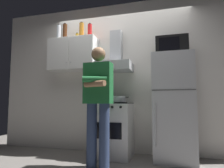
{
  "coord_description": "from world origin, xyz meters",
  "views": [
    {
      "loc": [
        0.84,
        -3.0,
        0.85
      ],
      "look_at": [
        0.0,
        0.0,
        1.15
      ],
      "focal_mm": 32.73,
      "sensor_mm": 36.0,
      "label": 1
    }
  ],
  "objects_px": {
    "refrigerator": "(173,107)",
    "person_standing": "(98,100)",
    "stove_oven": "(113,129)",
    "bottle_liquor_amber": "(82,31)",
    "microwave": "(172,47)",
    "bottle_soda_red": "(90,31)",
    "bottle_vodka_clear": "(59,33)",
    "upper_cabinet": "(73,55)",
    "bottle_spice_jar": "(77,36)",
    "range_hood": "(115,60)",
    "bottle_rum_dark": "(65,32)",
    "cooking_pot": "(119,99)"
  },
  "relations": [
    {
      "from": "bottle_vodka_clear",
      "to": "bottle_soda_red",
      "type": "xyz_separation_m",
      "value": [
        0.65,
        -0.03,
        -0.03
      ]
    },
    {
      "from": "microwave",
      "to": "cooking_pot",
      "type": "xyz_separation_m",
      "value": [
        -0.82,
        -0.14,
        -0.82
      ]
    },
    {
      "from": "range_hood",
      "to": "bottle_vodka_clear",
      "type": "distance_m",
      "value": 1.28
    },
    {
      "from": "upper_cabinet",
      "to": "bottle_soda_red",
      "type": "height_order",
      "value": "bottle_soda_red"
    },
    {
      "from": "stove_oven",
      "to": "bottle_spice_jar",
      "type": "relative_size",
      "value": 6.9
    },
    {
      "from": "stove_oven",
      "to": "range_hood",
      "type": "height_order",
      "value": "range_hood"
    },
    {
      "from": "person_standing",
      "to": "bottle_soda_red",
      "type": "bearing_deg",
      "value": 120.39
    },
    {
      "from": "stove_oven",
      "to": "cooking_pot",
      "type": "distance_m",
      "value": 0.52
    },
    {
      "from": "stove_oven",
      "to": "cooking_pot",
      "type": "bearing_deg",
      "value": -42.49
    },
    {
      "from": "bottle_vodka_clear",
      "to": "bottle_liquor_amber",
      "type": "bearing_deg",
      "value": -2.35
    },
    {
      "from": "cooking_pot",
      "to": "bottle_liquor_amber",
      "type": "bearing_deg",
      "value": 162.27
    },
    {
      "from": "range_hood",
      "to": "upper_cabinet",
      "type": "bearing_deg",
      "value": -179.91
    },
    {
      "from": "stove_oven",
      "to": "bottle_liquor_amber",
      "type": "xyz_separation_m",
      "value": [
        -0.64,
        0.13,
        1.76
      ]
    },
    {
      "from": "stove_oven",
      "to": "upper_cabinet",
      "type": "bearing_deg",
      "value": 171.1
    },
    {
      "from": "cooking_pot",
      "to": "bottle_spice_jar",
      "type": "relative_size",
      "value": 2.39
    },
    {
      "from": "cooking_pot",
      "to": "bottle_soda_red",
      "type": "distance_m",
      "value": 1.41
    },
    {
      "from": "stove_oven",
      "to": "bottle_liquor_amber",
      "type": "distance_m",
      "value": 1.88
    },
    {
      "from": "stove_oven",
      "to": "bottle_soda_red",
      "type": "relative_size",
      "value": 3.32
    },
    {
      "from": "microwave",
      "to": "bottle_spice_jar",
      "type": "bearing_deg",
      "value": 175.23
    },
    {
      "from": "microwave",
      "to": "bottle_vodka_clear",
      "type": "distance_m",
      "value": 2.13
    },
    {
      "from": "bottle_rum_dark",
      "to": "microwave",
      "type": "bearing_deg",
      "value": -2.48
    },
    {
      "from": "range_hood",
      "to": "bottle_rum_dark",
      "type": "distance_m",
      "value": 1.14
    },
    {
      "from": "upper_cabinet",
      "to": "bottle_soda_red",
      "type": "relative_size",
      "value": 3.42
    },
    {
      "from": "bottle_liquor_amber",
      "to": "cooking_pot",
      "type": "bearing_deg",
      "value": -17.73
    },
    {
      "from": "bottle_liquor_amber",
      "to": "upper_cabinet",
      "type": "bearing_deg",
      "value": -179.17
    },
    {
      "from": "bottle_liquor_amber",
      "to": "bottle_soda_red",
      "type": "relative_size",
      "value": 1.17
    },
    {
      "from": "upper_cabinet",
      "to": "range_hood",
      "type": "xyz_separation_m",
      "value": [
        0.8,
        0.0,
        -0.15
      ]
    },
    {
      "from": "bottle_soda_red",
      "to": "bottle_rum_dark",
      "type": "height_order",
      "value": "bottle_rum_dark"
    },
    {
      "from": "person_standing",
      "to": "bottle_vodka_clear",
      "type": "xyz_separation_m",
      "value": [
        -1.08,
        0.75,
        1.3
      ]
    },
    {
      "from": "cooking_pot",
      "to": "bottle_vodka_clear",
      "type": "height_order",
      "value": "bottle_vodka_clear"
    },
    {
      "from": "upper_cabinet",
      "to": "microwave",
      "type": "height_order",
      "value": "upper_cabinet"
    },
    {
      "from": "bottle_spice_jar",
      "to": "stove_oven",
      "type": "bearing_deg",
      "value": -12.17
    },
    {
      "from": "upper_cabinet",
      "to": "bottle_spice_jar",
      "type": "bearing_deg",
      "value": 32.22
    },
    {
      "from": "bottle_spice_jar",
      "to": "bottle_rum_dark",
      "type": "xyz_separation_m",
      "value": [
        -0.22,
        -0.06,
        0.09
      ]
    },
    {
      "from": "bottle_vodka_clear",
      "to": "bottle_soda_red",
      "type": "bearing_deg",
      "value": -2.92
    },
    {
      "from": "microwave",
      "to": "bottle_soda_red",
      "type": "height_order",
      "value": "bottle_soda_red"
    },
    {
      "from": "bottle_liquor_amber",
      "to": "bottle_rum_dark",
      "type": "distance_m",
      "value": 0.33
    },
    {
      "from": "upper_cabinet",
      "to": "microwave",
      "type": "xyz_separation_m",
      "value": [
        1.75,
        -0.11,
        -0.01
      ]
    },
    {
      "from": "cooking_pot",
      "to": "range_hood",
      "type": "bearing_deg",
      "value": 117.88
    },
    {
      "from": "cooking_pot",
      "to": "bottle_soda_red",
      "type": "xyz_separation_m",
      "value": [
        -0.6,
        0.23,
        1.25
      ]
    },
    {
      "from": "stove_oven",
      "to": "bottle_soda_red",
      "type": "height_order",
      "value": "bottle_soda_red"
    },
    {
      "from": "stove_oven",
      "to": "cooking_pot",
      "type": "relative_size",
      "value": 2.89
    },
    {
      "from": "person_standing",
      "to": "bottle_soda_red",
      "type": "distance_m",
      "value": 1.52
    },
    {
      "from": "person_standing",
      "to": "microwave",
      "type": "bearing_deg",
      "value": 32.0
    },
    {
      "from": "cooking_pot",
      "to": "bottle_vodka_clear",
      "type": "xyz_separation_m",
      "value": [
        -1.26,
        0.27,
        1.29
      ]
    },
    {
      "from": "bottle_vodka_clear",
      "to": "bottle_rum_dark",
      "type": "xyz_separation_m",
      "value": [
        0.16,
        -0.05,
        -0.01
      ]
    },
    {
      "from": "range_hood",
      "to": "bottle_soda_red",
      "type": "bearing_deg",
      "value": -178.49
    },
    {
      "from": "range_hood",
      "to": "person_standing",
      "type": "bearing_deg",
      "value": -93.91
    },
    {
      "from": "bottle_rum_dark",
      "to": "refrigerator",
      "type": "bearing_deg",
      "value": -3.03
    },
    {
      "from": "refrigerator",
      "to": "person_standing",
      "type": "xyz_separation_m",
      "value": [
        -1.0,
        -0.61,
        0.1
      ]
    }
  ]
}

